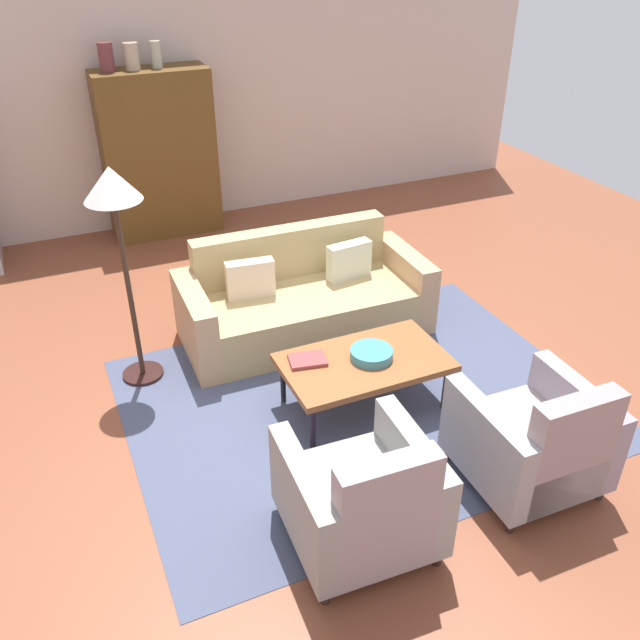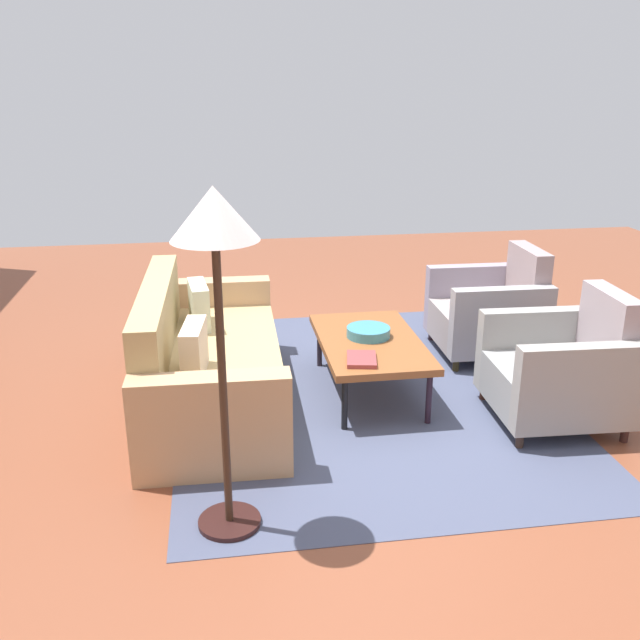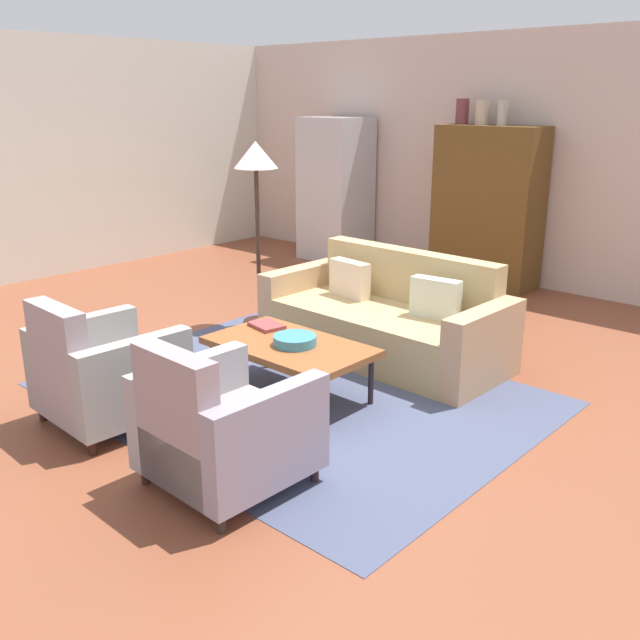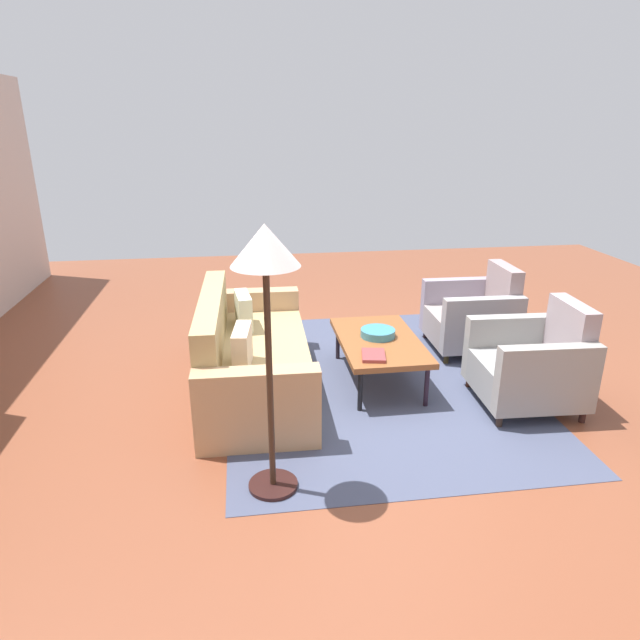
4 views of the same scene
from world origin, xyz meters
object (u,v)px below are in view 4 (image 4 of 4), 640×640
object	(u,v)px
coffee_table	(379,342)
book_stack	(373,355)
armchair_right	(476,317)
floor_lamp	(266,272)
armchair_left	(534,366)
fruit_bowl	(378,333)
couch	(246,359)

from	to	relation	value
coffee_table	book_stack	bearing A→B (deg)	159.66
armchair_right	floor_lamp	bearing A→B (deg)	133.92
coffee_table	armchair_left	size ratio (longest dim) A/B	1.36
floor_lamp	book_stack	bearing A→B (deg)	-40.68
fruit_bowl	book_stack	size ratio (longest dim) A/B	1.06
armchair_right	book_stack	bearing A→B (deg)	128.26
couch	fruit_bowl	distance (m)	1.20
couch	armchair_left	xyz separation A→B (m)	(-0.60, -2.35, 0.06)
armchair_left	book_stack	xyz separation A→B (m)	(0.22, 1.31, 0.08)
book_stack	armchair_left	bearing A→B (deg)	-99.37
armchair_left	coffee_table	bearing A→B (deg)	65.23
armchair_right	fruit_bowl	bearing A→B (deg)	116.33
armchair_right	armchair_left	bearing A→B (deg)	-178.70
armchair_left	floor_lamp	distance (m)	2.61
fruit_bowl	book_stack	xyz separation A→B (m)	(-0.44, 0.14, -0.02)
armchair_right	floor_lamp	xyz separation A→B (m)	(-2.04, 2.21, 1.10)
book_stack	floor_lamp	size ratio (longest dim) A/B	0.17
armchair_left	book_stack	world-z (taller)	armchair_left
book_stack	floor_lamp	xyz separation A→B (m)	(-1.05, 0.90, 1.02)
couch	book_stack	bearing A→B (deg)	70.77
armchair_right	floor_lamp	size ratio (longest dim) A/B	0.51
couch	book_stack	xyz separation A→B (m)	(-0.39, -1.04, 0.14)
coffee_table	armchair_right	xyz separation A→B (m)	(0.60, -1.17, -0.03)
couch	floor_lamp	distance (m)	1.85
coffee_table	fruit_bowl	distance (m)	0.09
coffee_table	floor_lamp	distance (m)	2.08
fruit_bowl	armchair_right	bearing A→B (deg)	-64.97
armchair_right	book_stack	distance (m)	1.64
floor_lamp	couch	bearing A→B (deg)	5.55
floor_lamp	fruit_bowl	bearing A→B (deg)	-35.06
armchair_left	book_stack	distance (m)	1.33
armchair_right	book_stack	xyz separation A→B (m)	(-0.99, 1.31, 0.08)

